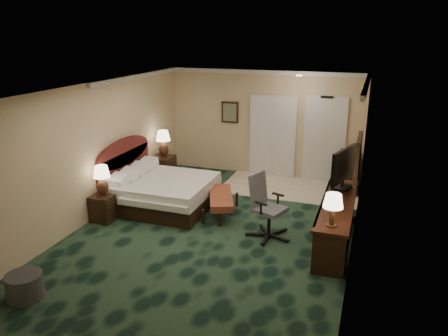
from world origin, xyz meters
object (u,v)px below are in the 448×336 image
(lamp_far, at_px, (163,144))
(tv, at_px, (343,169))
(nightstand_far, at_px, (163,169))
(lamp_near, at_px, (102,181))
(bed, at_px, (165,193))
(ottoman, at_px, (25,286))
(nightstand_near, at_px, (104,207))
(minibar, at_px, (348,172))
(desk_chair, at_px, (270,207))
(bed_bench, at_px, (221,204))
(desk, at_px, (336,222))

(lamp_far, bearing_deg, tv, -15.42)
(nightstand_far, distance_m, lamp_near, 2.58)
(bed, relative_size, tv, 1.91)
(ottoman, bearing_deg, lamp_far, 94.48)
(nightstand_near, height_order, tv, tv)
(nightstand_far, distance_m, minibar, 4.51)
(bed, xyz_separation_m, lamp_near, (-0.81, -1.04, 0.53))
(bed, bearing_deg, tv, 4.82)
(nightstand_far, xyz_separation_m, lamp_far, (0.03, 0.03, 0.65))
(lamp_far, height_order, ottoman, lamp_far)
(desk_chair, relative_size, minibar, 1.30)
(nightstand_near, relative_size, lamp_far, 0.80)
(bed_bench, bearing_deg, nightstand_near, -176.44)
(lamp_near, distance_m, ottoman, 2.76)
(bed_bench, height_order, tv, tv)
(lamp_far, relative_size, ottoman, 1.28)
(bed, relative_size, nightstand_near, 3.68)
(lamp_far, bearing_deg, bed_bench, -36.69)
(ottoman, distance_m, desk, 5.14)
(ottoman, relative_size, tv, 0.50)
(lamp_near, height_order, lamp_far, lamp_far)
(desk_chair, bearing_deg, bed_bench, 169.84)
(bed, height_order, lamp_far, lamp_far)
(nightstand_near, xyz_separation_m, tv, (4.47, 1.32, 0.88))
(bed, distance_m, lamp_near, 1.42)
(ottoman, xyz_separation_m, desk_chair, (2.82, 3.01, 0.41))
(nightstand_near, xyz_separation_m, lamp_far, (0.07, 2.54, 0.70))
(bed, xyz_separation_m, tv, (3.63, 0.31, 0.84))
(bed, bearing_deg, desk_chair, -15.49)
(tv, relative_size, desk_chair, 0.86)
(ottoman, distance_m, minibar, 7.21)
(bed, relative_size, lamp_far, 2.96)
(bed, distance_m, nightstand_near, 1.32)
(nightstand_near, bearing_deg, bed, 50.33)
(nightstand_far, xyz_separation_m, minibar, (4.44, 0.82, 0.14))
(bed, distance_m, nightstand_far, 1.69)
(lamp_far, height_order, desk_chair, lamp_far)
(bed_bench, relative_size, minibar, 1.42)
(nightstand_near, relative_size, ottoman, 1.03)
(nightstand_far, distance_m, ottoman, 5.20)
(nightstand_far, bearing_deg, ottoman, -85.18)
(bed, height_order, desk_chair, desk_chair)
(lamp_far, height_order, minibar, lamp_far)
(nightstand_far, height_order, ottoman, nightstand_far)
(tv, bearing_deg, nightstand_far, -177.07)
(tv, distance_m, minibar, 2.12)
(lamp_far, height_order, tv, tv)
(lamp_near, height_order, ottoman, lamp_near)
(desk, xyz_separation_m, desk_chair, (-1.17, -0.23, 0.22))
(nightstand_near, distance_m, lamp_near, 0.57)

